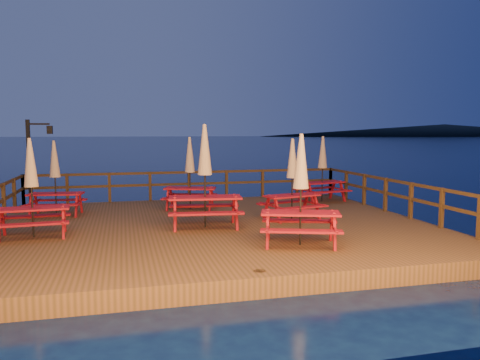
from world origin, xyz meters
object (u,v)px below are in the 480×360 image
at_px(picnic_table_0, 301,188).
at_px(picnic_table_2, 292,177).
at_px(lamp_post, 34,155).
at_px(picnic_table_1, 31,186).

xyz_separation_m(picnic_table_0, picnic_table_2, (0.95, 3.09, -0.08)).
bearing_deg(picnic_table_0, lamp_post, 151.93).
distance_m(lamp_post, picnic_table_2, 8.96).
bearing_deg(picnic_table_1, picnic_table_0, -25.10).
bearing_deg(picnic_table_0, picnic_table_1, 178.10).
xyz_separation_m(lamp_post, picnic_table_2, (7.83, -4.33, -0.55)).
height_order(lamp_post, picnic_table_1, lamp_post).
height_order(picnic_table_0, picnic_table_2, picnic_table_0).
relative_size(lamp_post, picnic_table_1, 1.23).
xyz_separation_m(lamp_post, picnic_table_0, (6.88, -7.43, -0.47)).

